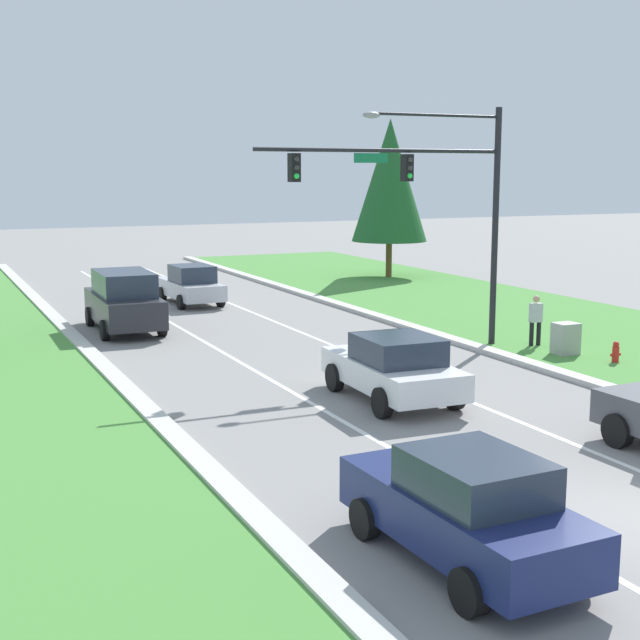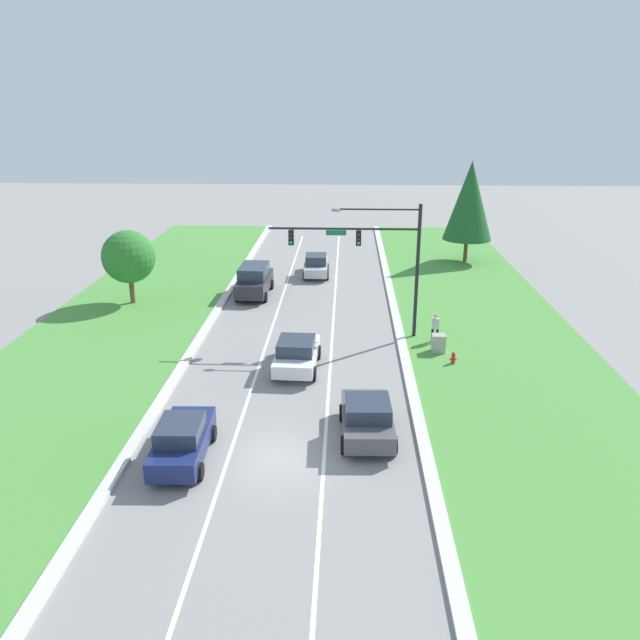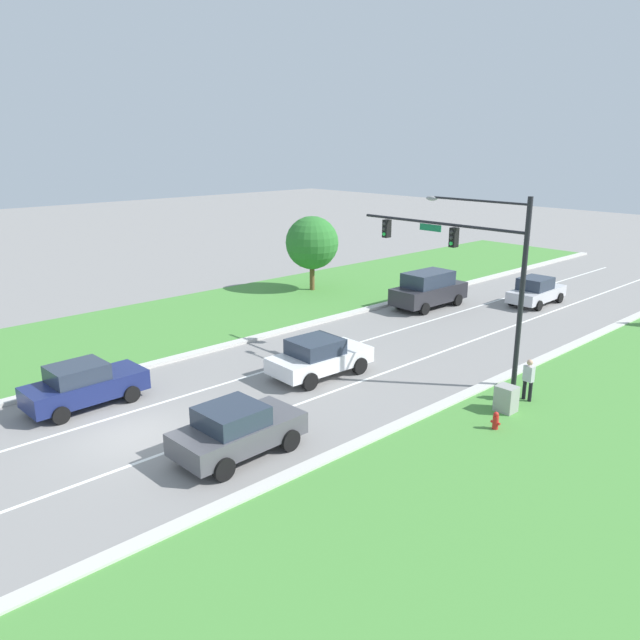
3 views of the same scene
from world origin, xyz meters
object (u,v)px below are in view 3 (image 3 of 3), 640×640
object	(u,v)px
traffic_signal_mast	(470,255)
oak_near_left_tree	(312,243)
utility_cabinet	(506,400)
navy_sedan	(84,385)
pedestrian	(528,379)
silver_sedan	(536,291)
charcoal_suv	(429,289)
fire_hydrant	(496,422)
white_sedan	(319,357)
graphite_sedan	(237,430)

from	to	relation	value
traffic_signal_mast	oak_near_left_tree	distance (m)	16.52
traffic_signal_mast	utility_cabinet	distance (m)	6.15
traffic_signal_mast	navy_sedan	size ratio (longest dim) A/B	1.88
pedestrian	silver_sedan	bearing A→B (deg)	-56.07
navy_sedan	utility_cabinet	bearing A→B (deg)	43.10
charcoal_suv	silver_sedan	world-z (taller)	charcoal_suv
fire_hydrant	oak_near_left_tree	size ratio (longest dim) A/B	0.14
silver_sedan	oak_near_left_tree	bearing A→B (deg)	-149.04
charcoal_suv	silver_sedan	bearing A→B (deg)	54.13
fire_hydrant	traffic_signal_mast	bearing A→B (deg)	136.03
traffic_signal_mast	fire_hydrant	distance (m)	7.29
pedestrian	traffic_signal_mast	bearing A→B (deg)	-7.62
white_sedan	silver_sedan	world-z (taller)	silver_sedan
graphite_sedan	navy_sedan	size ratio (longest dim) A/B	0.96
fire_hydrant	charcoal_suv	bearing A→B (deg)	135.67
charcoal_suv	navy_sedan	world-z (taller)	charcoal_suv
navy_sedan	utility_cabinet	xyz separation A→B (m)	(10.92, 10.88, -0.31)
pedestrian	graphite_sedan	bearing A→B (deg)	74.95
silver_sedan	pedestrian	world-z (taller)	pedestrian
white_sedan	oak_near_left_tree	size ratio (longest dim) A/B	0.92
utility_cabinet	pedestrian	world-z (taller)	pedestrian
fire_hydrant	pedestrian	bearing A→B (deg)	100.22
white_sedan	utility_cabinet	world-z (taller)	white_sedan
pedestrian	navy_sedan	bearing A→B (deg)	54.67
traffic_signal_mast	silver_sedan	world-z (taller)	traffic_signal_mast
pedestrian	utility_cabinet	bearing A→B (deg)	95.89
fire_hydrant	oak_near_left_tree	world-z (taller)	oak_near_left_tree
white_sedan	silver_sedan	xyz separation A→B (m)	(0.11, 17.62, -0.02)
silver_sedan	utility_cabinet	size ratio (longest dim) A/B	4.21
pedestrian	oak_near_left_tree	bearing A→B (deg)	-12.01
graphite_sedan	navy_sedan	distance (m)	7.17
silver_sedan	utility_cabinet	distance (m)	16.84
silver_sedan	navy_sedan	size ratio (longest dim) A/B	1.00
charcoal_suv	utility_cabinet	xyz separation A→B (m)	(11.21, -9.94, -0.56)
white_sedan	navy_sedan	xyz separation A→B (m)	(-3.59, -8.47, -0.00)
utility_cabinet	fire_hydrant	bearing A→B (deg)	-70.39
traffic_signal_mast	fire_hydrant	bearing A→B (deg)	-43.97
charcoal_suv	silver_sedan	xyz separation A→B (m)	(3.99, 5.27, -0.27)
navy_sedan	fire_hydrant	world-z (taller)	navy_sedan
navy_sedan	silver_sedan	bearing A→B (deg)	80.14
pedestrian	charcoal_suv	bearing A→B (deg)	-30.90
charcoal_suv	graphite_sedan	world-z (taller)	charcoal_suv
pedestrian	fire_hydrant	bearing A→B (deg)	106.40
charcoal_suv	oak_near_left_tree	world-z (taller)	oak_near_left_tree
graphite_sedan	utility_cabinet	world-z (taller)	graphite_sedan
charcoal_suv	traffic_signal_mast	bearing A→B (deg)	-43.28
pedestrian	oak_near_left_tree	size ratio (longest dim) A/B	0.35
traffic_signal_mast	oak_near_left_tree	world-z (taller)	traffic_signal_mast
utility_cabinet	oak_near_left_tree	bearing A→B (deg)	157.90
fire_hydrant	graphite_sedan	bearing A→B (deg)	-121.83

